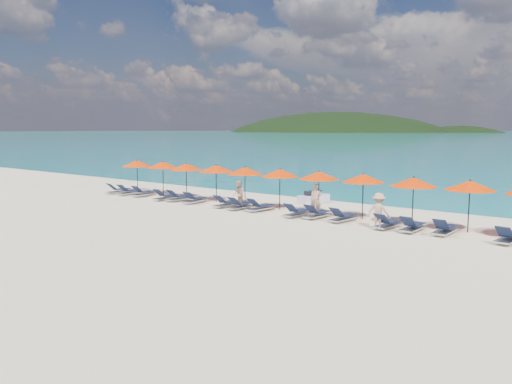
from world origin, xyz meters
The scene contains 33 objects.
ground centered at (0.00, 0.00, 0.00)m, with size 1400.00×1400.00×0.00m, color beige.
headland_main centered at (-300.00, 540.00, -38.00)m, with size 374.00×242.00×126.50m.
headland_small centered at (-150.00, 560.00, -35.00)m, with size 162.00×126.00×85.50m.
jetski centered at (0.10, 8.38, 0.30)m, with size 1.17×2.18×0.74m.
beachgoer_a centered at (2.53, 4.67, 0.82)m, with size 0.60×0.39×1.63m, color tan.
beachgoer_b centered at (-2.15, 4.17, 0.78)m, with size 0.76×0.44×1.55m, color tan.
beachgoer_c centered at (6.43, 3.52, 0.81)m, with size 1.04×0.48×1.61m, color tan.
umbrella_0 centered at (-12.13, 5.15, 2.02)m, with size 2.10×2.10×2.28m.
umbrella_1 centered at (-9.71, 5.36, 2.02)m, with size 2.10×2.10×2.28m.
umbrella_2 centered at (-7.26, 5.12, 2.02)m, with size 2.10×2.10×2.28m.
umbrella_3 centered at (-4.82, 5.25, 2.02)m, with size 2.10×2.10×2.28m.
umbrella_4 centered at (-2.49, 5.15, 2.02)m, with size 2.10×2.10×2.28m.
umbrella_5 centered at (-0.05, 5.16, 2.02)m, with size 2.10×2.10×2.28m.
umbrella_6 centered at (2.35, 5.23, 2.02)m, with size 2.10×2.10×2.28m.
umbrella_7 centered at (4.77, 5.34, 2.02)m, with size 2.10×2.10×2.28m.
umbrella_8 centered at (7.34, 5.13, 2.02)m, with size 2.10×2.10×2.28m.
umbrella_9 centered at (9.72, 5.24, 2.02)m, with size 2.10×2.10×2.28m.
lounger_0 centered at (-12.66, 3.95, 0.24)m, with size 0.79×1.75×0.66m.
lounger_1 centered at (-11.57, 3.96, 0.24)m, with size 0.74×1.74×0.66m.
lounger_2 centered at (-10.19, 4.06, 0.24)m, with size 0.74×1.74×0.66m.
lounger_3 centered at (-7.78, 3.81, 0.24)m, with size 0.68×1.72×0.66m.
lounger_4 centered at (-6.78, 4.03, 0.24)m, with size 0.71×1.73×0.66m.
lounger_5 centered at (-5.40, 4.00, 0.24)m, with size 0.79×1.75×0.66m.
lounger_6 centered at (-2.94, 4.00, 0.24)m, with size 0.66×1.71×0.66m.
lounger_7 centered at (-1.80, 3.90, 0.24)m, with size 0.65×1.71×0.66m.
lounger_8 centered at (-0.62, 4.14, 0.24)m, with size 0.77×1.75×0.66m.
lounger_9 centered at (1.91, 3.89, 0.24)m, with size 0.71×1.73×0.66m.
lounger_10 centered at (2.91, 4.19, 0.24)m, with size 0.74×1.74×0.66m.
lounger_11 centered at (4.35, 4.13, 0.24)m, with size 0.77×1.75×0.66m.
lounger_12 centered at (6.70, 3.89, 0.24)m, with size 0.78×1.75×0.66m.
lounger_13 centered at (7.81, 3.94, 0.24)m, with size 0.67×1.72×0.66m.
lounger_14 centered at (9.09, 4.19, 0.24)m, with size 0.64×1.71×0.66m.
lounger_15 centered at (11.53, 4.11, 0.24)m, with size 0.78×1.75×0.66m.
Camera 1 is at (15.52, -16.74, 4.39)m, focal length 35.00 mm.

